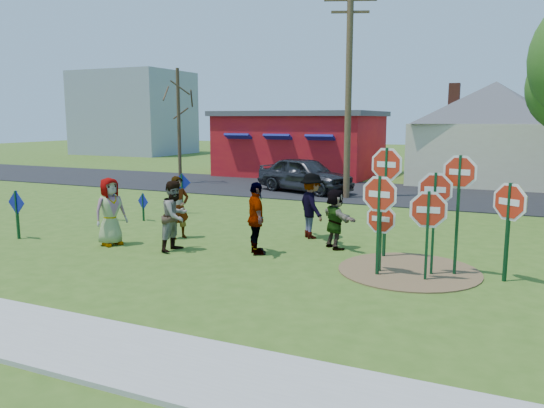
{
  "coord_description": "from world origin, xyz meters",
  "views": [
    {
      "loc": [
        6.47,
        -12.96,
        3.44
      ],
      "look_at": [
        0.23,
        0.85,
        1.0
      ],
      "focal_mm": 35.0,
      "sensor_mm": 36.0,
      "label": 1
    }
  ],
  "objects_px": {
    "stop_sign_c": "(459,187)",
    "person_b": "(179,207)",
    "stop_sign_b": "(386,174)",
    "stop_sign_a": "(381,223)",
    "suv": "(305,175)",
    "person_a": "(110,212)",
    "utility_pole": "(349,89)",
    "stop_sign_d": "(435,198)"
  },
  "relations": [
    {
      "from": "stop_sign_c",
      "to": "person_b",
      "type": "relative_size",
      "value": 1.55
    },
    {
      "from": "stop_sign_b",
      "to": "person_b",
      "type": "relative_size",
      "value": 1.59
    },
    {
      "from": "stop_sign_a",
      "to": "suv",
      "type": "height_order",
      "value": "stop_sign_a"
    },
    {
      "from": "stop_sign_c",
      "to": "person_b",
      "type": "distance_m",
      "value": 7.79
    },
    {
      "from": "person_b",
      "to": "stop_sign_c",
      "type": "bearing_deg",
      "value": -67.85
    },
    {
      "from": "stop_sign_c",
      "to": "person_b",
      "type": "xyz_separation_m",
      "value": [
        -7.69,
        0.57,
        -1.07
      ]
    },
    {
      "from": "stop_sign_a",
      "to": "stop_sign_c",
      "type": "relative_size",
      "value": 0.6
    },
    {
      "from": "stop_sign_a",
      "to": "person_a",
      "type": "distance_m",
      "value": 7.36
    },
    {
      "from": "suv",
      "to": "stop_sign_b",
      "type": "bearing_deg",
      "value": -131.16
    },
    {
      "from": "stop_sign_a",
      "to": "utility_pole",
      "type": "height_order",
      "value": "utility_pole"
    },
    {
      "from": "stop_sign_d",
      "to": "person_b",
      "type": "relative_size",
      "value": 1.34
    },
    {
      "from": "stop_sign_d",
      "to": "stop_sign_b",
      "type": "bearing_deg",
      "value": 136.32
    },
    {
      "from": "person_a",
      "to": "utility_pole",
      "type": "bearing_deg",
      "value": 4.08
    },
    {
      "from": "stop_sign_a",
      "to": "stop_sign_b",
      "type": "xyz_separation_m",
      "value": [
        -0.2,
        1.35,
        0.97
      ]
    },
    {
      "from": "stop_sign_b",
      "to": "suv",
      "type": "distance_m",
      "value": 11.94
    },
    {
      "from": "stop_sign_d",
      "to": "utility_pole",
      "type": "xyz_separation_m",
      "value": [
        -5.02,
        10.38,
        2.95
      ]
    },
    {
      "from": "stop_sign_b",
      "to": "utility_pole",
      "type": "bearing_deg",
      "value": 124.91
    },
    {
      "from": "stop_sign_b",
      "to": "suv",
      "type": "relative_size",
      "value": 0.6
    },
    {
      "from": "stop_sign_a",
      "to": "person_a",
      "type": "xyz_separation_m",
      "value": [
        -7.35,
        -0.43,
        -0.19
      ]
    },
    {
      "from": "stop_sign_a",
      "to": "person_a",
      "type": "relative_size",
      "value": 0.91
    },
    {
      "from": "stop_sign_c",
      "to": "utility_pole",
      "type": "xyz_separation_m",
      "value": [
        -5.5,
        10.17,
        2.71
      ]
    },
    {
      "from": "suv",
      "to": "utility_pole",
      "type": "bearing_deg",
      "value": -94.51
    },
    {
      "from": "stop_sign_a",
      "to": "utility_pole",
      "type": "relative_size",
      "value": 0.19
    },
    {
      "from": "stop_sign_b",
      "to": "person_b",
      "type": "distance_m",
      "value": 6.04
    },
    {
      "from": "person_a",
      "to": "suv",
      "type": "xyz_separation_m",
      "value": [
        1.13,
        12.03,
        -0.08
      ]
    },
    {
      "from": "stop_sign_a",
      "to": "utility_pole",
      "type": "xyz_separation_m",
      "value": [
        -3.92,
        10.62,
        3.57
      ]
    },
    {
      "from": "stop_sign_b",
      "to": "stop_sign_c",
      "type": "xyz_separation_m",
      "value": [
        1.78,
        -0.9,
        -0.11
      ]
    },
    {
      "from": "stop_sign_a",
      "to": "utility_pole",
      "type": "distance_m",
      "value": 11.87
    },
    {
      "from": "stop_sign_a",
      "to": "person_b",
      "type": "xyz_separation_m",
      "value": [
        -6.11,
        1.02,
        -0.21
      ]
    },
    {
      "from": "stop_sign_d",
      "to": "person_a",
      "type": "height_order",
      "value": "stop_sign_d"
    },
    {
      "from": "person_a",
      "to": "person_b",
      "type": "height_order",
      "value": "person_a"
    },
    {
      "from": "stop_sign_d",
      "to": "utility_pole",
      "type": "bearing_deg",
      "value": 112.54
    },
    {
      "from": "stop_sign_b",
      "to": "person_b",
      "type": "height_order",
      "value": "stop_sign_b"
    },
    {
      "from": "person_a",
      "to": "suv",
      "type": "height_order",
      "value": "person_a"
    },
    {
      "from": "stop_sign_c",
      "to": "stop_sign_d",
      "type": "relative_size",
      "value": 1.15
    },
    {
      "from": "stop_sign_b",
      "to": "person_b",
      "type": "xyz_separation_m",
      "value": [
        -5.91,
        -0.33,
        -1.18
      ]
    },
    {
      "from": "person_b",
      "to": "stop_sign_b",
      "type": "bearing_deg",
      "value": -60.39
    },
    {
      "from": "stop_sign_d",
      "to": "person_b",
      "type": "xyz_separation_m",
      "value": [
        -7.22,
        0.79,
        -0.83
      ]
    },
    {
      "from": "stop_sign_c",
      "to": "suv",
      "type": "distance_m",
      "value": 13.65
    },
    {
      "from": "person_a",
      "to": "utility_pole",
      "type": "height_order",
      "value": "utility_pole"
    },
    {
      "from": "stop_sign_d",
      "to": "person_a",
      "type": "xyz_separation_m",
      "value": [
        -8.46,
        -0.67,
        -0.81
      ]
    },
    {
      "from": "person_a",
      "to": "person_b",
      "type": "relative_size",
      "value": 1.03
    }
  ]
}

